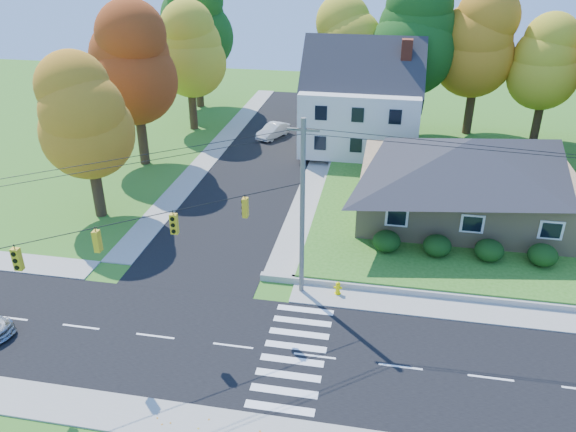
% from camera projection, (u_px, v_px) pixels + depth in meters
% --- Properties ---
extents(ground, '(120.00, 120.00, 0.00)m').
position_uv_depth(ground, '(315.00, 356.00, 26.54)').
color(ground, '#3D7923').
extents(road_main, '(90.00, 8.00, 0.02)m').
position_uv_depth(road_main, '(315.00, 356.00, 26.53)').
color(road_main, black).
rests_on(road_main, ground).
extents(road_cross, '(8.00, 44.00, 0.02)m').
position_uv_depth(road_cross, '(268.00, 154.00, 50.63)').
color(road_cross, black).
rests_on(road_cross, ground).
extents(sidewalk_north, '(90.00, 2.00, 0.08)m').
position_uv_depth(sidewalk_north, '(328.00, 296.00, 30.90)').
color(sidewalk_north, '#9C9A90').
rests_on(sidewalk_north, ground).
extents(lawn, '(30.00, 30.00, 0.50)m').
position_uv_depth(lawn, '(523.00, 192.00, 42.71)').
color(lawn, '#3D7923').
rests_on(lawn, ground).
extents(ranch_house, '(14.60, 10.60, 5.40)m').
position_uv_depth(ranch_house, '(467.00, 176.00, 37.78)').
color(ranch_house, tan).
rests_on(ranch_house, lawn).
extents(colonial_house, '(10.40, 8.40, 9.60)m').
position_uv_depth(colonial_house, '(361.00, 103.00, 49.01)').
color(colonial_house, silver).
rests_on(colonial_house, lawn).
extents(hedge_row, '(10.70, 1.70, 1.27)m').
position_uv_depth(hedge_row, '(463.00, 248.00, 33.39)').
color(hedge_row, '#163A10').
rests_on(hedge_row, lawn).
extents(traffic_infrastructure, '(38.10, 10.66, 10.00)m').
position_uv_depth(traffic_infrastructure, '(318.00, 248.00, 25.42)').
color(traffic_infrastructure, '#666059').
rests_on(traffic_infrastructure, ground).
extents(tree_lot_0, '(6.72, 6.72, 12.51)m').
position_uv_depth(tree_lot_0, '(346.00, 46.00, 52.92)').
color(tree_lot_0, '#3F2A19').
rests_on(tree_lot_0, lawn).
extents(tree_lot_1, '(7.84, 7.84, 14.60)m').
position_uv_depth(tree_lot_1, '(413.00, 36.00, 50.47)').
color(tree_lot_1, '#3F2A19').
rests_on(tree_lot_1, lawn).
extents(tree_lot_2, '(7.28, 7.28, 13.56)m').
position_uv_depth(tree_lot_2, '(479.00, 43.00, 50.66)').
color(tree_lot_2, '#3F2A19').
rests_on(tree_lot_2, lawn).
extents(tree_lot_3, '(6.16, 6.16, 11.47)m').
position_uv_depth(tree_lot_3, '(549.00, 63.00, 49.40)').
color(tree_lot_3, '#3F2A19').
rests_on(tree_lot_3, lawn).
extents(tree_west_0, '(6.16, 6.16, 11.47)m').
position_uv_depth(tree_west_0, '(85.00, 117.00, 36.60)').
color(tree_west_0, '#3F2A19').
rests_on(tree_west_0, ground).
extents(tree_west_1, '(7.28, 7.28, 13.56)m').
position_uv_depth(tree_west_1, '(133.00, 64.00, 44.94)').
color(tree_west_1, '#3F2A19').
rests_on(tree_west_1, ground).
extents(tree_west_2, '(6.72, 6.72, 12.51)m').
position_uv_depth(tree_west_2, '(188.00, 50.00, 53.84)').
color(tree_west_2, '#3F2A19').
rests_on(tree_west_2, ground).
extents(tree_west_3, '(7.84, 7.84, 14.60)m').
position_uv_depth(tree_west_3, '(195.00, 23.00, 60.59)').
color(tree_west_3, '#3F2A19').
rests_on(tree_west_3, ground).
extents(white_car, '(2.87, 4.27, 1.33)m').
position_uv_depth(white_car, '(273.00, 131.00, 54.51)').
color(white_car, silver).
rests_on(white_car, road_cross).
extents(fire_hydrant, '(0.46, 0.37, 0.83)m').
position_uv_depth(fire_hydrant, '(338.00, 289.00, 30.89)').
color(fire_hydrant, '#F0DB00').
rests_on(fire_hydrant, ground).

